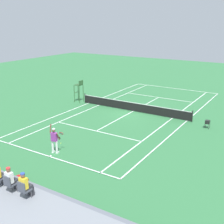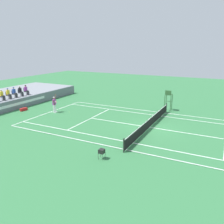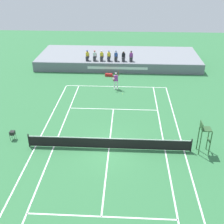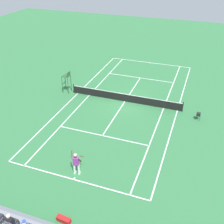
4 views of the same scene
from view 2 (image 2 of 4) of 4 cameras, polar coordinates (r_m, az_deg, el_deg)
name	(u,v)px [view 2 (image 2 of 4)]	position (r m, az deg, el deg)	size (l,w,h in m)	color
ground_plane	(150,128)	(21.97, 9.25, -3.78)	(80.00, 80.00, 0.00)	#337542
court	(150,127)	(21.96, 9.25, -3.75)	(11.08, 23.88, 0.03)	#337542
net	(150,122)	(21.80, 9.31, -2.48)	(11.98, 0.10, 1.07)	black
barrier_wall	(23,103)	(30.64, -21.07, 2.12)	(21.08, 0.25, 1.23)	slate
bleacher_platform	(0,99)	(33.80, -25.85, 2.78)	(21.08, 8.08, 1.23)	gray
spectator_seated_2	(2,95)	(29.85, -25.35, 3.74)	(0.44, 0.60, 1.26)	#474C56
spectator_seated_3	(8,94)	(30.40, -24.03, 4.08)	(0.44, 0.60, 1.26)	#474C56
spectator_seated_4	(14,93)	(30.95, -22.79, 4.40)	(0.44, 0.60, 1.26)	#474C56
spectator_seated_5	(20,91)	(31.55, -21.51, 4.72)	(0.44, 0.60, 1.26)	#474C56
spectator_seated_6	(26,90)	(32.17, -20.27, 5.03)	(0.44, 0.60, 1.26)	#474C56
tennis_player	(54,104)	(27.11, -13.94, 1.89)	(0.75, 0.72, 2.08)	white
tennis_ball	(69,112)	(27.05, -10.41, -0.04)	(0.07, 0.07, 0.07)	#D1E533
umpire_chair	(168,98)	(27.82, 13.67, 3.43)	(0.77, 0.77, 2.44)	#2D562D
equipment_bag	(24,109)	(29.25, -20.83, 0.62)	(0.93, 0.41, 0.32)	red
ball_hopper	(102,151)	(15.66, -2.55, -9.54)	(0.36, 0.36, 0.70)	black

